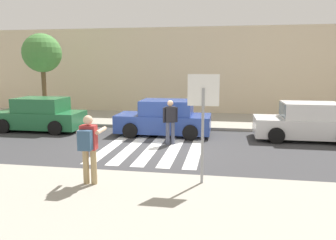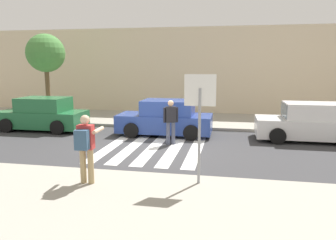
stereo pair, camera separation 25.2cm
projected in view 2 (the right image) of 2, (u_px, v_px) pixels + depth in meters
The scene contains 16 objects.
ground_plane at pixel (153, 148), 12.26m from camera, with size 120.00×120.00×0.00m, color #38383A.
sidewalk_near at pixel (78, 224), 6.25m from camera, with size 60.00×6.00×0.14m, color #9E998C.
sidewalk_far at pixel (178, 120), 18.06m from camera, with size 60.00×4.80×0.14m, color #9E998C.
building_facade_far at pixel (189, 71), 21.89m from camera, with size 56.00×4.00×5.30m, color beige.
crosswalk_stripe_0 at pixel (115, 144), 12.75m from camera, with size 0.44×5.20×0.01m, color silver.
crosswalk_stripe_1 at pixel (134, 145), 12.60m from camera, with size 0.44×5.20×0.01m, color silver.
crosswalk_stripe_2 at pixel (155, 146), 12.45m from camera, with size 0.44×5.20×0.01m, color silver.
crosswalk_stripe_3 at pixel (175, 147), 12.31m from camera, with size 0.44×5.20×0.01m, color silver.
crosswalk_stripe_4 at pixel (196, 148), 12.16m from camera, with size 0.44×5.20×0.01m, color silver.
stop_sign at pixel (200, 105), 7.88m from camera, with size 0.76×0.08×2.70m.
photographer_with_backpack at pixel (86, 143), 8.00m from camera, with size 0.60×0.85×1.72m.
pedestrian_crossing at pixel (171, 120), 12.59m from camera, with size 0.55×0.36×1.72m.
parked_car_green at pixel (42, 115), 15.47m from camera, with size 4.10×1.92×1.55m.
parked_car_blue at pixel (166, 119), 14.36m from camera, with size 4.10×1.92×1.55m.
parked_car_white at pixel (309, 123), 13.26m from camera, with size 4.10×1.92×1.55m.
street_tree_west at pixel (46, 54), 17.74m from camera, with size 2.07×2.07×4.58m.
Camera 2 is at (2.79, -11.60, 3.07)m, focal length 35.00 mm.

